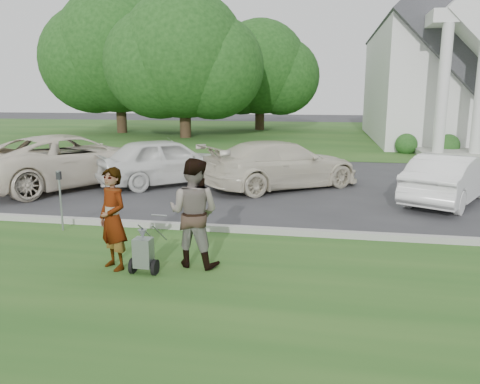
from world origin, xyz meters
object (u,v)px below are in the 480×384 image
(tree_far, at_px, (118,56))
(tree_back, at_px, (260,72))
(tree_left, at_px, (184,61))
(striping_cart, at_px, (144,253))
(car_b, at_px, (166,161))
(parking_meter_near, at_px, (60,193))
(car_a, at_px, (71,160))
(person_left, at_px, (113,220))
(church, at_px, (452,45))
(car_c, at_px, (282,164))
(car_d, at_px, (449,179))
(person_right, at_px, (194,213))

(tree_far, height_order, tree_back, tree_far)
(tree_left, xyz_separation_m, tree_back, (4.00, 8.00, -0.38))
(striping_cart, xyz_separation_m, car_b, (-2.25, 7.64, 0.42))
(parking_meter_near, bearing_deg, tree_far, 111.58)
(striping_cart, bearing_deg, car_a, 128.48)
(person_left, xyz_separation_m, car_a, (-4.67, 6.77, -0.03))
(striping_cart, distance_m, car_b, 7.97)
(person_left, relative_size, car_a, 0.29)
(car_a, xyz_separation_m, car_b, (3.00, 0.73, -0.06))
(person_left, bearing_deg, church, 99.20)
(car_b, bearing_deg, tree_far, -13.25)
(car_b, xyz_separation_m, car_c, (3.81, 0.11, -0.03))
(tree_far, height_order, car_c, tree_far)
(striping_cart, bearing_deg, tree_left, 106.59)
(tree_back, bearing_deg, car_b, -89.20)
(church, height_order, striping_cart, church)
(car_a, bearing_deg, church, -100.91)
(tree_back, xyz_separation_m, car_d, (8.86, -25.56, -4.05))
(tree_far, distance_m, car_c, 24.44)
(church, bearing_deg, car_c, -116.95)
(church, relative_size, car_a, 3.99)
(tree_left, distance_m, parking_meter_near, 22.74)
(tree_back, xyz_separation_m, person_left, (2.01, -31.91, -3.85))
(tree_left, xyz_separation_m, striping_cart, (6.59, -24.05, -4.75))
(tree_far, relative_size, car_b, 2.54)
(car_c, bearing_deg, person_right, 135.87)
(tree_far, bearing_deg, car_d, -47.47)
(striping_cart, xyz_separation_m, parking_meter_near, (-2.71, 2.05, 0.48))
(tree_far, xyz_separation_m, striping_cart, (12.59, -27.05, -5.33))
(person_right, xyz_separation_m, car_d, (5.55, 5.95, -0.27))
(striping_cart, bearing_deg, car_b, 107.67)
(tree_back, bearing_deg, church, -27.85)
(car_c, bearing_deg, church, -64.42)
(car_a, height_order, car_d, car_a)
(tree_far, bearing_deg, parking_meter_near, -68.42)
(tree_left, relative_size, car_a, 1.76)
(church, xyz_separation_m, striping_cart, (-10.42, -25.18, -5.58))
(person_right, distance_m, car_b, 7.70)
(tree_left, distance_m, striping_cart, 25.39)
(church, relative_size, tree_far, 2.07)
(tree_left, bearing_deg, person_left, -75.88)
(tree_back, relative_size, car_a, 1.59)
(tree_back, distance_m, car_c, 24.97)
(parking_meter_near, bearing_deg, car_d, 26.32)
(tree_left, xyz_separation_m, car_c, (8.15, -16.30, -4.36))
(church, relative_size, car_c, 4.65)
(tree_far, bearing_deg, car_a, -69.97)
(tree_back, bearing_deg, striping_cart, -85.38)
(church, height_order, person_right, church)
(person_right, height_order, car_c, person_right)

